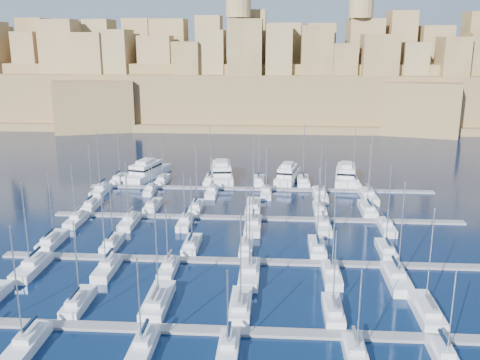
# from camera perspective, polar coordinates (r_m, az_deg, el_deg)

# --- Properties ---
(ground) EXTENTS (600.00, 600.00, 0.00)m
(ground) POSITION_cam_1_polar(r_m,az_deg,el_deg) (100.78, 1.46, -6.04)
(ground) COLOR black
(ground) RESTS_ON ground
(pontoon_near) EXTENTS (84.00, 2.00, 0.40)m
(pontoon_near) POSITION_cam_1_polar(r_m,az_deg,el_deg) (70.02, 0.21, -15.86)
(pontoon_near) COLOR slate
(pontoon_near) RESTS_ON ground
(pontoon_mid_near) EXTENTS (84.00, 2.00, 0.40)m
(pontoon_mid_near) POSITION_cam_1_polar(r_m,az_deg,el_deg) (89.60, 1.12, -8.66)
(pontoon_mid_near) COLOR slate
(pontoon_mid_near) RESTS_ON ground
(pontoon_mid_far) EXTENTS (84.00, 2.00, 0.40)m
(pontoon_mid_far) POSITION_cam_1_polar(r_m,az_deg,el_deg) (110.10, 1.68, -4.08)
(pontoon_mid_far) COLOR slate
(pontoon_mid_far) RESTS_ON ground
(pontoon_far) EXTENTS (84.00, 2.00, 0.40)m
(pontoon_far) POSITION_cam_1_polar(r_m,az_deg,el_deg) (131.09, 2.06, -0.96)
(pontoon_far) COLOR slate
(pontoon_far) RESTS_ON ground
(sailboat_1) EXTENTS (2.56, 8.52, 12.78)m
(sailboat_1) POSITION_cam_1_polar(r_m,az_deg,el_deg) (78.84, -16.86, -12.38)
(sailboat_1) COLOR silver
(sailboat_1) RESTS_ON ground
(sailboat_2) EXTENTS (3.14, 10.47, 15.64)m
(sailboat_2) POSITION_cam_1_polar(r_m,az_deg,el_deg) (76.63, -8.78, -12.67)
(sailboat_2) COLOR silver
(sailboat_2) RESTS_ON ground
(sailboat_3) EXTENTS (2.85, 9.49, 14.09)m
(sailboat_3) POSITION_cam_1_polar(r_m,az_deg,el_deg) (74.67, 0.05, -13.28)
(sailboat_3) COLOR silver
(sailboat_3) RESTS_ON ground
(sailboat_4) EXTENTS (2.52, 8.40, 12.26)m
(sailboat_4) POSITION_cam_1_polar(r_m,az_deg,el_deg) (74.52, 9.90, -13.61)
(sailboat_4) COLOR silver
(sailboat_4) RESTS_ON ground
(sailboat_5) EXTENTS (3.03, 10.09, 15.29)m
(sailboat_5) POSITION_cam_1_polar(r_m,az_deg,el_deg) (77.55, 19.26, -13.04)
(sailboat_5) COLOR silver
(sailboat_5) RESTS_ON ground
(sailboat_7) EXTENTS (2.80, 9.32, 16.24)m
(sailboat_7) POSITION_cam_1_polar(r_m,az_deg,el_deg) (71.19, -21.86, -15.95)
(sailboat_7) COLOR silver
(sailboat_7) RESTS_ON ground
(sailboat_8) EXTENTS (2.52, 8.39, 12.63)m
(sailboat_8) POSITION_cam_1_polar(r_m,az_deg,el_deg) (67.07, -10.32, -17.11)
(sailboat_8) COLOR silver
(sailboat_8) RESTS_ON ground
(sailboat_9) EXTENTS (2.41, 8.04, 11.34)m
(sailboat_9) POSITION_cam_1_polar(r_m,az_deg,el_deg) (65.66, -1.26, -17.62)
(sailboat_9) COLOR silver
(sailboat_9) RESTS_ON ground
(sailboat_10) EXTENTS (2.51, 8.36, 11.91)m
(sailboat_10) POSITION_cam_1_polar(r_m,az_deg,el_deg) (66.03, 12.24, -17.78)
(sailboat_10) COLOR silver
(sailboat_10) RESTS_ON ground
(sailboat_11) EXTENTS (2.45, 8.18, 12.05)m
(sailboat_11) POSITION_cam_1_polar(r_m,az_deg,el_deg) (68.31, 21.02, -17.31)
(sailboat_11) COLOR silver
(sailboat_11) RESTS_ON ground
(sailboat_12) EXTENTS (2.76, 9.19, 13.58)m
(sailboat_12) POSITION_cam_1_polar(r_m,az_deg,el_deg) (102.42, -19.37, -6.13)
(sailboat_12) COLOR silver
(sailboat_12) RESTS_ON ground
(sailboat_13) EXTENTS (2.47, 8.24, 11.80)m
(sailboat_13) POSITION_cam_1_polar(r_m,az_deg,el_deg) (98.22, -13.45, -6.59)
(sailboat_13) COLOR silver
(sailboat_13) RESTS_ON ground
(sailboat_14) EXTENTS (2.59, 8.62, 13.12)m
(sailboat_14) POSITION_cam_1_polar(r_m,az_deg,el_deg) (95.22, -5.18, -6.91)
(sailboat_14) COLOR silver
(sailboat_14) RESTS_ON ground
(sailboat_15) EXTENTS (2.24, 7.45, 12.38)m
(sailboat_15) POSITION_cam_1_polar(r_m,az_deg,el_deg) (93.71, 0.67, -7.22)
(sailboat_15) COLOR silver
(sailboat_15) RESTS_ON ground
(sailboat_16) EXTENTS (2.76, 9.20, 15.20)m
(sailboat_16) POSITION_cam_1_polar(r_m,az_deg,el_deg) (94.66, 8.22, -7.13)
(sailboat_16) COLOR silver
(sailboat_16) RESTS_ON ground
(sailboat_17) EXTENTS (2.55, 8.49, 12.28)m
(sailboat_17) POSITION_cam_1_polar(r_m,az_deg,el_deg) (96.01, 15.32, -7.22)
(sailboat_17) COLOR silver
(sailboat_17) RESTS_ON ground
(sailboat_18) EXTENTS (2.99, 9.96, 15.18)m
(sailboat_18) POSITION_cam_1_polar(r_m,az_deg,el_deg) (92.32, -21.31, -8.62)
(sailboat_18) COLOR silver
(sailboat_18) RESTS_ON ground
(sailboat_19) EXTENTS (2.64, 8.79, 13.14)m
(sailboat_19) POSITION_cam_1_polar(r_m,az_deg,el_deg) (88.50, -13.98, -9.06)
(sailboat_19) COLOR silver
(sailboat_19) RESTS_ON ground
(sailboat_20) EXTENTS (2.34, 7.81, 11.59)m
(sailboat_20) POSITION_cam_1_polar(r_m,az_deg,el_deg) (86.54, -7.62, -9.31)
(sailboat_20) COLOR silver
(sailboat_20) RESTS_ON ground
(sailboat_21) EXTENTS (3.03, 10.11, 15.45)m
(sailboat_21) POSITION_cam_1_polar(r_m,az_deg,el_deg) (83.96, 1.02, -9.92)
(sailboat_21) COLOR silver
(sailboat_21) RESTS_ON ground
(sailboat_22) EXTENTS (2.66, 8.86, 14.62)m
(sailboat_22) POSITION_cam_1_polar(r_m,az_deg,el_deg) (84.92, 9.73, -9.86)
(sailboat_22) COLOR silver
(sailboat_22) RESTS_ON ground
(sailboat_23) EXTENTS (3.14, 10.48, 16.44)m
(sailboat_23) POSITION_cam_1_polar(r_m,az_deg,el_deg) (85.76, 16.35, -10.00)
(sailboat_23) COLOR silver
(sailboat_23) RESTS_ON ground
(sailboat_24) EXTENTS (2.43, 8.11, 14.39)m
(sailboat_24) POSITION_cam_1_polar(r_m,az_deg,el_deg) (121.32, -15.52, -2.56)
(sailboat_24) COLOR silver
(sailboat_24) RESTS_ON ground
(sailboat_25) EXTENTS (2.56, 8.52, 13.65)m
(sailboat_25) POSITION_cam_1_polar(r_m,az_deg,el_deg) (117.77, -9.31, -2.73)
(sailboat_25) COLOR silver
(sailboat_25) RESTS_ON ground
(sailboat_26) EXTENTS (2.49, 8.32, 14.06)m
(sailboat_26) POSITION_cam_1_polar(r_m,az_deg,el_deg) (115.88, -4.65, -2.87)
(sailboat_26) COLOR silver
(sailboat_26) RESTS_ON ground
(sailboat_27) EXTENTS (3.07, 10.22, 16.09)m
(sailboat_27) POSITION_cam_1_polar(r_m,az_deg,el_deg) (115.63, 1.43, -2.85)
(sailboat_27) COLOR silver
(sailboat_27) RESTS_ON ground
(sailboat_28) EXTENTS (2.53, 8.42, 12.20)m
(sailboat_28) POSITION_cam_1_polar(r_m,az_deg,el_deg) (115.11, 8.49, -3.12)
(sailboat_28) COLOR silver
(sailboat_28) RESTS_ON ground
(sailboat_29) EXTENTS (2.98, 9.94, 15.06)m
(sailboat_29) POSITION_cam_1_polar(r_m,az_deg,el_deg) (117.09, 13.44, -3.04)
(sailboat_29) COLOR silver
(sailboat_29) RESTS_ON ground
(sailboat_30) EXTENTS (2.52, 8.41, 12.35)m
(sailboat_30) POSITION_cam_1_polar(r_m,az_deg,el_deg) (112.28, -17.05, -4.10)
(sailboat_30) COLOR silver
(sailboat_30) RESTS_ON ground
(sailboat_31) EXTENTS (2.66, 8.86, 13.20)m
(sailboat_31) POSITION_cam_1_polar(r_m,az_deg,el_deg) (108.71, -11.70, -4.36)
(sailboat_31) COLOR silver
(sailboat_31) RESTS_ON ground
(sailboat_32) EXTENTS (2.47, 8.24, 11.42)m
(sailboat_32) POSITION_cam_1_polar(r_m,az_deg,el_deg) (106.60, -5.86, -4.51)
(sailboat_32) COLOR silver
(sailboat_32) RESTS_ON ground
(sailboat_33) EXTENTS (3.07, 10.22, 15.45)m
(sailboat_33) POSITION_cam_1_polar(r_m,az_deg,el_deg) (104.28, 1.39, -4.86)
(sailboat_33) COLOR silver
(sailboat_33) RESTS_ON ground
(sailboat_34) EXTENTS (2.70, 9.01, 14.25)m
(sailboat_34) POSITION_cam_1_polar(r_m,az_deg,el_deg) (105.20, 8.88, -4.87)
(sailboat_34) COLOR silver
(sailboat_34) RESTS_ON ground
(sailboat_35) EXTENTS (2.54, 8.47, 13.47)m
(sailboat_35) POSITION_cam_1_polar(r_m,az_deg,el_deg) (107.22, 15.35, -4.86)
(sailboat_35) COLOR silver
(sailboat_35) RESTS_ON ground
(sailboat_36) EXTENTS (2.53, 8.44, 13.39)m
(sailboat_36) POSITION_cam_1_polar(r_m,az_deg,el_deg) (141.67, -12.77, 0.11)
(sailboat_36) COLOR silver
(sailboat_36) RESTS_ON ground
(sailboat_37) EXTENTS (2.52, 8.39, 13.27)m
(sailboat_37) POSITION_cam_1_polar(r_m,az_deg,el_deg) (138.84, -8.26, 0.03)
(sailboat_37) COLOR silver
(sailboat_37) RESTS_ON ground
(sailboat_38) EXTENTS (2.81, 9.38, 14.86)m
(sailboat_38) POSITION_cam_1_polar(r_m,az_deg,el_deg) (137.26, -3.17, -0.00)
(sailboat_38) COLOR silver
(sailboat_38) RESTS_ON ground
(sailboat_39) EXTENTS (2.72, 9.07, 12.65)m
(sailboat_39) POSITION_cam_1_polar(r_m,az_deg,el_deg) (136.18, 2.01, -0.12)
(sailboat_39) COLOR silver
(sailboat_39) RESTS_ON ground
(sailboat_40) EXTENTS (3.02, 10.07, 15.86)m
(sailboat_40) POSITION_cam_1_polar(r_m,az_deg,el_deg) (136.77, 6.74, -0.13)
(sailboat_40) COLOR silver
(sailboat_40) RESTS_ON ground
(sailboat_41) EXTENTS (2.83, 9.42, 14.54)m
(sailboat_41) POSITION_cam_1_polar(r_m,az_deg,el_deg) (137.69, 11.98, -0.27)
(sailboat_41) COLOR silver
(sailboat_41) RESTS_ON ground
(sailboat_42) EXTENTS (2.82, 9.40, 15.49)m
(sailboat_42) POSITION_cam_1_polar(r_m,az_deg,el_deg) (132.23, -14.60, -1.05)
(sailboat_42) COLOR silver
(sailboat_42) RESTS_ON ground
(sailboat_43) EXTENTS (2.18, 7.26, 12.73)m
(sailboat_43) POSITION_cam_1_polar(r_m,az_deg,el_deg) (130.01, -9.55, -1.06)
(sailboat_43) COLOR silver
(sailboat_43) RESTS_ON ground
(sailboat_44) EXTENTS (2.52, 8.39, 12.21)m
(sailboat_44) POSITION_cam_1_polar(r_m,az_deg,el_deg) (126.88, -3.01, -1.27)
(sailboat_44) COLOR silver
(sailboat_44) RESTS_ON ground
(sailboat_45) EXTENTS (2.47, 8.23, 11.94)m
(sailboat_45) POSITION_cam_1_polar(r_m,az_deg,el_deg) (126.09, 2.79, -1.37)
(sailboat_45) COLOR silver
(sailboat_45) RESTS_ON ground
(sailboat_46) EXTENTS (3.14, 10.48, 14.13)m
(sailboat_46) POSITION_cam_1_polar(r_m,az_deg,el_deg) (125.44, 8.52, -1.59)
(sailboat_46) COLOR silver
(sailboat_46) RESTS_ON ground
(sailboat_47) EXTENTS (3.26, 10.87, 15.57)m
(sailboat_47) POSITION_cam_1_polar(r_m,az_deg,el_deg) (126.66, 13.53, -1.68)
(sailboat_47) COLOR silver
(sailboat_47) RESTS_ON ground
(motor_yacht_a) EXTENTS (9.77, 18.54, 5.25)m
(motor_yacht_a) POSITION_cam_1_polar(r_m,az_deg,el_deg) (144.44, -9.91, 0.95)
(motor_yacht_a) COLOR silver
(motor_yacht_a) RESTS_ON ground
(motor_yacht_b) EXTENTS (7.76, 18.81, 5.25)m
(motor_yacht_b) POSITION_cam_1_polar(r_m,az_deg,el_deg) (141.27, -1.99, 0.85)
(motor_yacht_b) COLOR silver
(motor_yacht_b) RESTS_ON ground
(motor_yacht_c) EXTENTS (7.37, 15.63, 5.25)m
(motor_yacht_c) POSITION_cam_1_polar(r_m,az_deg,el_deg) (139.10, 5.10, 0.57)
(motor_yacht_c) COLOR silver
(motor_yacht_c) RESTS_ON ground
(motor_yacht_d) EXTENTS (7.26, 17.65, 5.25)m
(motor_yacht_d) POSITION_cam_1_polar(r_m,az_deg,el_deg) (141.23, 11.22, 0.56)
(motor_yacht_d) COLOR silver
(motor_yacht_d) RESTS_ON ground
(fortified_city) EXTENTS (460.00, 108.95, 59.52)m
(fortified_city) POSITION_cam_1_polar(r_m,az_deg,el_deg) (250.24, 3.00, 10.01)
(fortified_city) COLOR brown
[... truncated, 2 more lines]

